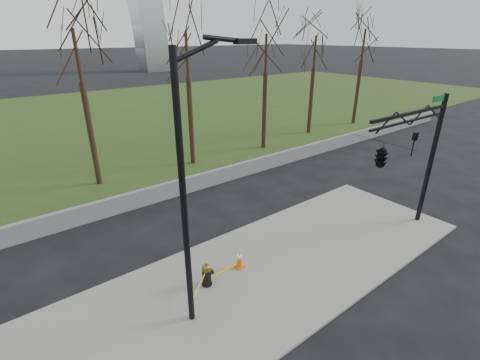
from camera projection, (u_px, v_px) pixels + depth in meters
ground at (267, 272)px, 12.75m from camera, size 500.00×500.00×0.00m
sidewalk at (267, 271)px, 12.73m from camera, size 18.00×6.00×0.10m
grass_strip at (70, 122)px, 34.53m from camera, size 120.00×40.00×0.06m
guardrail at (168, 190)px, 18.38m from camera, size 60.00×0.30×0.90m
tree_row at (142, 96)px, 19.93m from camera, size 47.38×4.00×9.77m
fire_hydrant at (207, 275)px, 11.81m from camera, size 0.57×0.37×0.91m
traffic_cone at (240, 259)px, 12.73m from camera, size 0.35×0.35×0.68m
street_light at (190, 180)px, 8.87m from camera, size 2.39×0.28×8.21m
traffic_signal_mast at (394, 151)px, 12.87m from camera, size 5.10×2.50×6.00m
caution_tape at (212, 278)px, 11.66m from camera, size 2.71×1.08×0.46m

